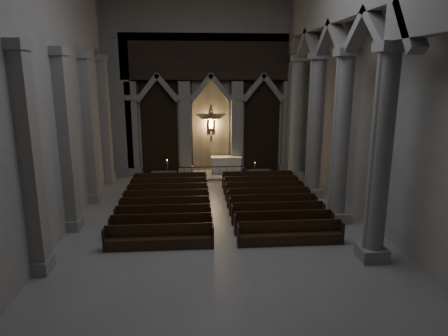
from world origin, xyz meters
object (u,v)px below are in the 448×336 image
object	(u,v)px
altar	(226,164)
candle_stand_left	(168,176)
candle_stand_right	(255,175)
pews	(219,205)
worshipper	(244,179)
altar_rail	(213,171)

from	to	relation	value
altar	candle_stand_left	bearing A→B (deg)	-156.06
altar	candle_stand_right	world-z (taller)	candle_stand_right
candle_stand_left	pews	bearing A→B (deg)	-63.45
pews	worshipper	bearing A→B (deg)	64.89
candle_stand_left	altar	bearing A→B (deg)	23.94
altar_rail	candle_stand_left	distance (m)	2.99
pews	candle_stand_right	bearing A→B (deg)	64.64
candle_stand_left	worshipper	size ratio (longest dim) A/B	1.11
worshipper	candle_stand_right	bearing A→B (deg)	40.85
altar	worshipper	distance (m)	3.92
altar	pews	size ratio (longest dim) A/B	0.22
altar_rail	worshipper	xyz separation A→B (m)	(1.82, -2.31, 0.04)
candle_stand_right	pews	xyz separation A→B (m)	(-2.76, -5.82, -0.02)
altar	worshipper	xyz separation A→B (m)	(0.78, -3.85, -0.03)
candle_stand_left	candle_stand_right	size ratio (longest dim) A/B	1.18
altar	candle_stand_right	xyz separation A→B (m)	(1.71, -1.92, -0.36)
altar_rail	worshipper	distance (m)	2.95
pews	worshipper	distance (m)	4.31
worshipper	candle_stand_left	bearing A→B (deg)	133.45
altar	pews	bearing A→B (deg)	-97.68
candle_stand_left	worshipper	world-z (taller)	candle_stand_left
candle_stand_right	worshipper	bearing A→B (deg)	-115.87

